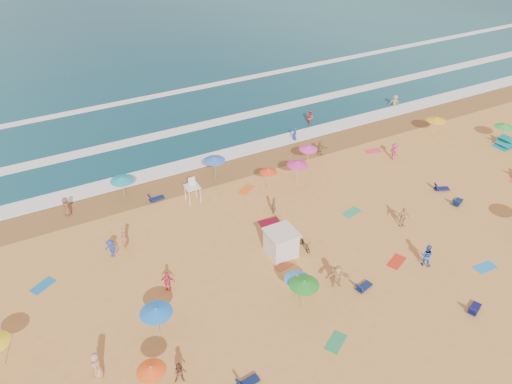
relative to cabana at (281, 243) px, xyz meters
name	(u,v)px	position (x,y,z in m)	size (l,w,h in m)	color
ground	(298,245)	(1.65, 0.23, -1.00)	(220.00, 220.00, 0.00)	gold
ocean	(78,1)	(1.65, 84.23, -1.00)	(220.00, 140.00, 0.18)	#0C4756
wet_sand	(229,169)	(1.65, 12.73, -0.99)	(220.00, 220.00, 0.00)	olive
surf_foam	(195,130)	(1.65, 21.55, -0.90)	(200.00, 18.70, 0.05)	white
cabana	(281,243)	(0.00, 0.00, 0.00)	(2.00, 2.00, 2.00)	silver
cabana_roof	(281,233)	(0.00, 0.00, 1.06)	(2.20, 2.20, 0.12)	silver
bicycle	(304,244)	(1.90, -0.30, -0.55)	(0.60, 1.71, 0.90)	black
lifeguard_stand	(192,191)	(-3.36, 9.43, 0.05)	(1.20, 1.20, 2.10)	white
beach_umbrellas	(292,213)	(1.93, 1.64, 1.13)	(59.03, 30.03, 0.73)	yellow
loungers	(397,249)	(8.01, -3.88, -0.83)	(41.90, 27.29, 0.34)	#0E1C48
towels	(303,250)	(1.75, -0.45, -0.98)	(34.52, 19.86, 0.03)	red
beachgoers	(294,200)	(3.95, 4.59, -0.18)	(40.61, 25.10, 2.14)	#997946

